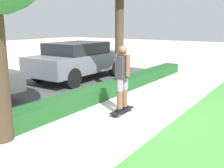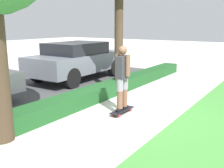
% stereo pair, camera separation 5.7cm
% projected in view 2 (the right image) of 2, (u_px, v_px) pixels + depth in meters
% --- Properties ---
extents(ground_plane, '(60.00, 60.00, 0.00)m').
position_uv_depth(ground_plane, '(132.00, 116.00, 6.50)').
color(ground_plane, beige).
extents(street_asphalt, '(13.03, 5.00, 0.01)m').
position_uv_depth(street_asphalt, '(23.00, 92.00, 8.80)').
color(street_asphalt, '#474749').
rests_on(street_asphalt, ground_plane).
extents(hedge_row, '(13.03, 0.60, 0.40)m').
position_uv_depth(hedge_row, '(82.00, 98.00, 7.33)').
color(hedge_row, '#1E5123').
rests_on(hedge_row, ground_plane).
extents(skateboard, '(0.82, 0.24, 0.10)m').
position_uv_depth(skateboard, '(122.00, 110.00, 6.65)').
color(skateboard, black).
rests_on(skateboard, ground_plane).
extents(skater_person, '(0.49, 0.41, 1.61)m').
position_uv_depth(skater_person, '(122.00, 77.00, 6.45)').
color(skater_person, black).
rests_on(skater_person, skateboard).
extents(parked_car_middle, '(4.43, 2.00, 1.51)m').
position_uv_depth(parked_car_middle, '(78.00, 59.00, 10.68)').
color(parked_car_middle, slate).
rests_on(parked_car_middle, ground_plane).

